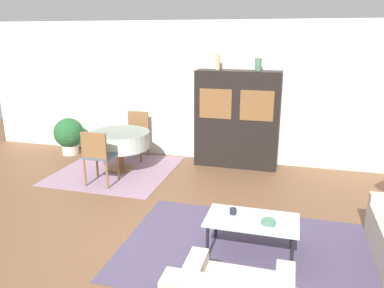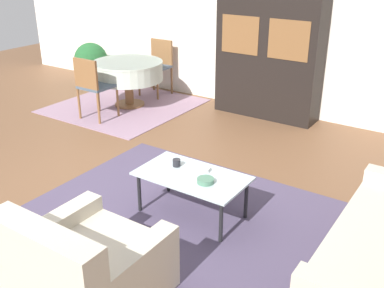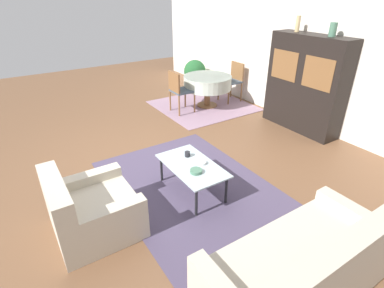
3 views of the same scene
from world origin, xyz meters
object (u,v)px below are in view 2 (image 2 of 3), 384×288
(coffee_table, at_px, (192,179))
(dining_table, at_px, (128,71))
(dining_chair_near, at_px, (93,84))
(bowl, at_px, (206,181))
(armchair, at_px, (85,268))
(dining_chair_far, at_px, (158,63))
(bowl_small, at_px, (204,169))
(display_cabinet, at_px, (269,57))
(potted_plant, at_px, (91,61))
(cup, at_px, (177,163))

(coffee_table, relative_size, dining_table, 0.93)
(dining_chair_near, relative_size, bowl, 5.96)
(dining_chair_near, bearing_deg, armchair, -45.87)
(dining_chair_far, height_order, bowl, dining_chair_far)
(dining_chair_far, xyz_separation_m, bowl_small, (2.73, -2.81, -0.10))
(display_cabinet, xyz_separation_m, bowl_small, (0.70, -2.87, -0.45))
(coffee_table, xyz_separation_m, potted_plant, (-4.13, 2.76, 0.04))
(armchair, distance_m, bowl, 1.35)
(armchair, distance_m, potted_plant, 5.86)
(dining_chair_far, bearing_deg, bowl_small, 134.27)
(dining_chair_far, distance_m, cup, 3.77)
(bowl, bearing_deg, potted_plant, 146.86)
(dining_chair_near, bearing_deg, dining_table, 90.00)
(dining_table, bearing_deg, potted_plant, 157.54)
(coffee_table, height_order, dining_chair_near, dining_chair_near)
(dining_table, distance_m, dining_chair_near, 0.77)
(bowl, bearing_deg, display_cabinet, 105.24)
(dining_table, xyz_separation_m, dining_chair_far, (0.00, 0.77, -0.02))
(dining_chair_near, bearing_deg, dining_chair_far, 90.00)
(bowl_small, bearing_deg, coffee_table, -111.88)
(dining_table, bearing_deg, cup, -40.43)
(display_cabinet, bearing_deg, dining_table, -157.77)
(display_cabinet, height_order, cup, display_cabinet)
(dining_table, bearing_deg, bowl_small, -36.62)
(dining_table, bearing_deg, coffee_table, -38.86)
(coffee_table, xyz_separation_m, display_cabinet, (-0.65, 2.99, 0.51))
(display_cabinet, distance_m, dining_chair_far, 2.07)
(coffee_table, bearing_deg, cup, 162.85)
(dining_table, relative_size, bowl_small, 10.24)
(armchair, bearing_deg, dining_chair_far, 121.93)
(dining_table, height_order, bowl_small, dining_table)
(display_cabinet, height_order, dining_table, display_cabinet)
(armchair, height_order, display_cabinet, display_cabinet)
(bowl_small, xyz_separation_m, potted_plant, (-4.18, 2.63, -0.02))
(coffee_table, xyz_separation_m, dining_table, (-2.68, 2.16, 0.18))
(dining_table, distance_m, dining_chair_far, 0.77)
(armchair, distance_m, dining_chair_near, 3.88)
(coffee_table, relative_size, potted_plant, 1.34)
(bowl, height_order, bowl_small, bowl)
(display_cabinet, bearing_deg, bowl, -74.76)
(bowl_small, relative_size, potted_plant, 0.14)
(dining_table, relative_size, potted_plant, 1.45)
(dining_chair_far, distance_m, bowl, 4.15)
(dining_chair_near, relative_size, bowl_small, 8.52)
(coffee_table, bearing_deg, bowl_small, 68.12)
(display_cabinet, distance_m, bowl_small, 2.98)
(dining_chair_far, distance_m, potted_plant, 1.46)
(armchair, distance_m, dining_table, 4.46)
(armchair, bearing_deg, bowl, 82.41)
(dining_table, xyz_separation_m, potted_plant, (-1.45, 0.60, -0.14))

